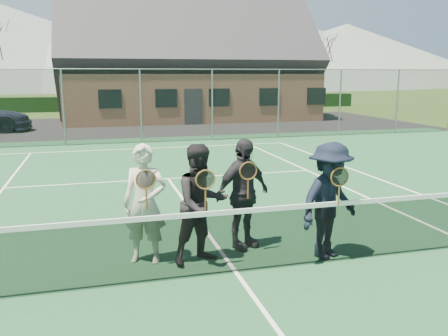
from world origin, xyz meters
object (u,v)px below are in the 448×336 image
Objects in this scene: tennis_net at (236,238)px; player_c at (243,194)px; player_a at (145,204)px; player_d at (330,201)px; clubhouse at (187,55)px; player_b at (201,204)px.

player_c is (0.40, 0.96, 0.38)m from tennis_net.
player_a is (-1.19, 0.77, 0.38)m from tennis_net.
player_d reaches higher than tennis_net.
clubhouse is 24.00m from player_a.
player_d is at bearing -95.89° from clubhouse.
player_a reaches higher than tennis_net.
player_b is at bearing -100.57° from clubhouse.
clubhouse reaches higher than player_d.
player_b is at bearing 124.65° from tennis_net.
player_b and player_d have the same top height.
player_a and player_c have the same top height.
clubhouse is at bearing 81.12° from player_c.
player_c is (0.78, 0.42, 0.00)m from player_b.
tennis_net is 6.49× the size of player_b.
clubhouse is at bearing 77.41° from player_a.
clubhouse reaches higher than player_b.
player_d is at bearing -9.98° from player_b.
player_d is (1.15, -0.76, -0.00)m from player_c.
player_b is 1.00× the size of player_c.
player_b is (-0.38, 0.54, 0.38)m from tennis_net.
player_b is (-4.38, -23.46, -3.07)m from clubhouse.
player_a is 2.79m from player_d.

